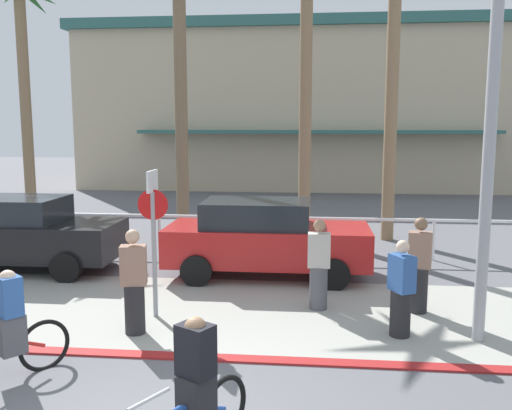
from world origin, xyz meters
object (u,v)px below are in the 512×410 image
object	(u,v)px
pedestrian_0	(134,286)
pedestrian_3	(319,269)
pedestrian_2	(419,269)
cyclist_blue_1	(193,394)
pedestrian_1	(401,293)
palm_tree_2	(179,31)
palm_tree_4	(395,12)
cyclist_red_0	(7,329)
car_black_1	(21,233)
palm_tree_1	(22,44)
stop_sign_bike_lane	(153,222)
car_red_2	(265,238)
streetlight_curb	(500,55)
palm_tree_3	(305,2)

from	to	relation	value
pedestrian_0	pedestrian_3	world-z (taller)	pedestrian_0
pedestrian_2	pedestrian_3	size ratio (longest dim) A/B	1.04
cyclist_blue_1	pedestrian_1	xyz separation A→B (m)	(2.55, 3.50, 0.02)
palm_tree_2	pedestrian_0	world-z (taller)	palm_tree_2
pedestrian_3	palm_tree_4	bearing A→B (deg)	72.06
pedestrian_1	cyclist_red_0	bearing A→B (deg)	-159.16
car_black_1	pedestrian_3	xyz separation A→B (m)	(6.76, -2.11, -0.11)
palm_tree_1	cyclist_red_0	distance (m)	13.71
stop_sign_bike_lane	car_red_2	xyz separation A→B (m)	(1.67, 2.81, -0.81)
car_red_2	pedestrian_3	distance (m)	2.42
pedestrian_0	pedestrian_2	distance (m)	4.91
streetlight_curb	cyclist_red_0	size ratio (longest dim) A/B	5.00
car_red_2	cyclist_red_0	distance (m)	6.08
stop_sign_bike_lane	cyclist_red_0	bearing A→B (deg)	-116.10
car_red_2	pedestrian_0	world-z (taller)	pedestrian_0
car_black_1	pedestrian_1	world-z (taller)	car_black_1
palm_tree_4	car_black_1	bearing A→B (deg)	-153.97
cyclist_blue_1	stop_sign_bike_lane	bearing A→B (deg)	110.99
car_red_2	pedestrian_1	distance (m)	4.09
cyclist_red_0	car_black_1	bearing A→B (deg)	117.02
car_black_1	pedestrian_0	xyz separation A→B (m)	(3.85, -3.60, -0.08)
pedestrian_0	palm_tree_4	bearing A→B (deg)	57.72
palm_tree_1	pedestrian_0	size ratio (longest dim) A/B	4.66
palm_tree_4	pedestrian_2	world-z (taller)	palm_tree_4
pedestrian_3	stop_sign_bike_lane	bearing A→B (deg)	-166.42
cyclist_red_0	pedestrian_1	xyz separation A→B (m)	(5.32, 2.02, 0.02)
cyclist_red_0	pedestrian_3	distance (m)	5.17
palm_tree_4	car_red_2	distance (m)	7.70
pedestrian_3	palm_tree_2	bearing A→B (deg)	123.72
car_red_2	cyclist_red_0	size ratio (longest dim) A/B	2.93
pedestrian_3	cyclist_red_0	bearing A→B (deg)	-141.67
cyclist_red_0	cyclist_blue_1	distance (m)	3.14
palm_tree_3	stop_sign_bike_lane	bearing A→B (deg)	-107.95
car_black_1	cyclist_blue_1	distance (m)	8.73
streetlight_curb	cyclist_blue_1	distance (m)	6.08
streetlight_curb	palm_tree_4	distance (m)	8.19
pedestrian_2	car_red_2	bearing A→B (deg)	143.78
stop_sign_bike_lane	pedestrian_3	xyz separation A→B (m)	(2.82, 0.68, -0.91)
cyclist_red_0	pedestrian_1	bearing A→B (deg)	20.84
pedestrian_2	car_black_1	bearing A→B (deg)	166.11
palm_tree_4	pedestrian_3	xyz separation A→B (m)	(-2.08, -6.43, -5.63)
palm_tree_3	pedestrian_2	bearing A→B (deg)	-72.27
palm_tree_1	pedestrian_2	world-z (taller)	palm_tree_1
palm_tree_1	palm_tree_4	size ratio (longest dim) A/B	0.88
streetlight_curb	car_red_2	bearing A→B (deg)	134.86
stop_sign_bike_lane	streetlight_curb	xyz separation A→B (m)	(5.26, -0.80, 2.60)
car_black_1	pedestrian_1	bearing A→B (deg)	-22.26
palm_tree_4	pedestrian_3	bearing A→B (deg)	-107.94
palm_tree_3	palm_tree_1	bearing A→B (deg)	171.59
palm_tree_1	palm_tree_2	distance (m)	6.31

